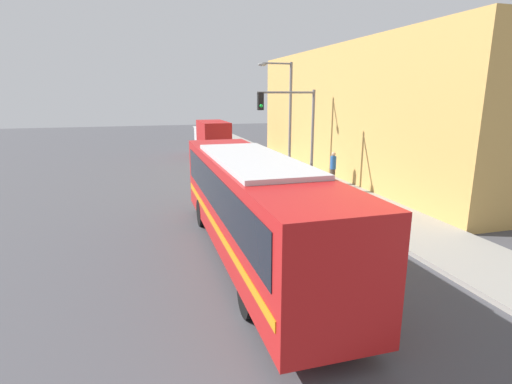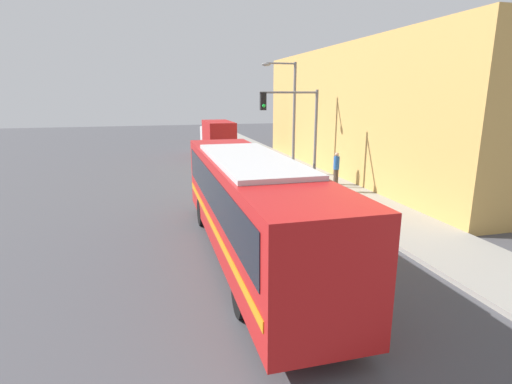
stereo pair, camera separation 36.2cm
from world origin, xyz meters
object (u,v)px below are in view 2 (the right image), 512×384
(delivery_truck, at_px, (217,136))
(pedestrian_near_corner, at_px, (336,168))
(fire_hydrant, at_px, (359,204))
(parking_meter, at_px, (314,171))
(city_bus, at_px, (250,200))
(traffic_light_pole, at_px, (297,121))
(street_lamp, at_px, (290,109))

(delivery_truck, height_order, pedestrian_near_corner, delivery_truck)
(fire_hydrant, bearing_deg, parking_meter, 90.00)
(delivery_truck, bearing_deg, parking_meter, -79.13)
(city_bus, height_order, pedestrian_near_corner, city_bus)
(delivery_truck, xyz_separation_m, traffic_light_pole, (1.91, -14.72, 2.19))
(delivery_truck, relative_size, fire_hydrant, 8.47)
(pedestrian_near_corner, bearing_deg, city_bus, -129.95)
(traffic_light_pole, height_order, pedestrian_near_corner, traffic_light_pole)
(city_bus, bearing_deg, delivery_truck, 82.95)
(traffic_light_pole, xyz_separation_m, street_lamp, (0.94, 3.72, 0.48))
(city_bus, distance_m, parking_meter, 10.05)
(street_lamp, bearing_deg, traffic_light_pole, -104.14)
(fire_hydrant, bearing_deg, city_bus, -151.07)
(traffic_light_pole, bearing_deg, street_lamp, 75.86)
(fire_hydrant, xyz_separation_m, pedestrian_near_corner, (1.55, 5.50, 0.55))
(delivery_truck, xyz_separation_m, parking_meter, (2.88, -15.02, -0.52))
(delivery_truck, relative_size, street_lamp, 1.00)
(street_lamp, bearing_deg, fire_hydrant, -89.79)
(fire_hydrant, relative_size, parking_meter, 0.60)
(parking_meter, xyz_separation_m, street_lamp, (-0.03, 4.02, 3.20))
(traffic_light_pole, xyz_separation_m, pedestrian_near_corner, (2.52, 0.12, -2.68))
(city_bus, bearing_deg, fire_hydrant, 28.78)
(parking_meter, xyz_separation_m, pedestrian_near_corner, (1.55, 0.42, 0.04))
(city_bus, relative_size, traffic_light_pole, 2.30)
(parking_meter, bearing_deg, delivery_truck, 100.87)
(city_bus, xyz_separation_m, delivery_truck, (2.81, 23.25, -0.34))
(delivery_truck, relative_size, parking_meter, 5.10)
(city_bus, height_order, street_lamp, street_lamp)
(pedestrian_near_corner, bearing_deg, delivery_truck, 106.88)
(traffic_light_pole, bearing_deg, delivery_truck, 97.40)
(city_bus, bearing_deg, parking_meter, 55.15)
(parking_meter, bearing_deg, fire_hydrant, -90.00)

